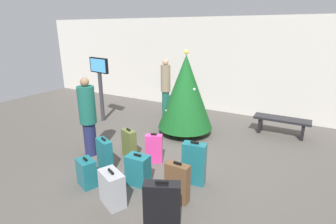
# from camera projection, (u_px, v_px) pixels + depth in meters

# --- Properties ---
(ground_plane) EXTENTS (16.00, 16.00, 0.00)m
(ground_plane) POSITION_uv_depth(u_px,v_px,m) (163.00, 163.00, 5.58)
(ground_plane) COLOR #514C47
(back_wall) EXTENTS (16.00, 0.20, 3.14)m
(back_wall) POSITION_uv_depth(u_px,v_px,m) (226.00, 66.00, 8.64)
(back_wall) COLOR beige
(back_wall) RESTS_ON ground_plane
(holiday_tree) EXTENTS (1.47, 1.47, 2.26)m
(holiday_tree) POSITION_uv_depth(u_px,v_px,m) (186.00, 92.00, 6.81)
(holiday_tree) COLOR #4C3319
(holiday_tree) RESTS_ON ground_plane
(flight_info_kiosk) EXTENTS (0.78, 0.23, 1.95)m
(flight_info_kiosk) POSITION_uv_depth(u_px,v_px,m) (100.00, 79.00, 7.78)
(flight_info_kiosk) COLOR #333338
(flight_info_kiosk) RESTS_ON ground_plane
(waiting_bench) EXTENTS (1.42, 0.44, 0.48)m
(waiting_bench) POSITION_uv_depth(u_px,v_px,m) (282.00, 122.00, 6.96)
(waiting_bench) COLOR black
(waiting_bench) RESTS_ON ground_plane
(traveller_0) EXTENTS (0.47, 0.47, 1.78)m
(traveller_0) POSITION_uv_depth(u_px,v_px,m) (88.00, 116.00, 5.68)
(traveller_0) COLOR #1E234C
(traveller_0) RESTS_ON ground_plane
(traveller_1) EXTENTS (0.44, 0.44, 1.85)m
(traveller_1) POSITION_uv_depth(u_px,v_px,m) (166.00, 86.00, 8.44)
(traveller_1) COLOR #19594C
(traveller_1) RESTS_ON ground_plane
(suitcase_0) EXTENTS (0.42, 0.29, 0.61)m
(suitcase_0) POSITION_uv_depth(u_px,v_px,m) (138.00, 170.00, 4.75)
(suitcase_0) COLOR #19606B
(suitcase_0) RESTS_ON ground_plane
(suitcase_1) EXTENTS (0.54, 0.39, 0.83)m
(suitcase_1) POSITION_uv_depth(u_px,v_px,m) (162.00, 208.00, 3.57)
(suitcase_1) COLOR black
(suitcase_1) RESTS_ON ground_plane
(suitcase_2) EXTENTS (0.40, 0.30, 0.69)m
(suitcase_2) POSITION_uv_depth(u_px,v_px,m) (129.00, 144.00, 5.73)
(suitcase_2) COLOR #59602D
(suitcase_2) RESTS_ON ground_plane
(suitcase_3) EXTENTS (0.46, 0.32, 0.68)m
(suitcase_3) POSITION_uv_depth(u_px,v_px,m) (105.00, 155.00, 5.25)
(suitcase_3) COLOR #19606B
(suitcase_3) RESTS_ON ground_plane
(suitcase_4) EXTENTS (0.54, 0.44, 0.62)m
(suitcase_4) POSITION_uv_depth(u_px,v_px,m) (112.00, 188.00, 4.19)
(suitcase_4) COLOR #9EA0A5
(suitcase_4) RESTS_ON ground_plane
(suitcase_5) EXTENTS (0.43, 0.37, 0.55)m
(suitcase_5) POSITION_uv_depth(u_px,v_px,m) (87.00, 173.00, 4.71)
(suitcase_5) COLOR #19606B
(suitcase_5) RESTS_ON ground_plane
(suitcase_6) EXTENTS (0.45, 0.27, 0.84)m
(suitcase_6) POSITION_uv_depth(u_px,v_px,m) (194.00, 163.00, 4.75)
(suitcase_6) COLOR #19606B
(suitcase_6) RESTS_ON ground_plane
(suitcase_7) EXTENTS (0.39, 0.30, 0.67)m
(suitcase_7) POSITION_uv_depth(u_px,v_px,m) (154.00, 149.00, 5.53)
(suitcase_7) COLOR #E5388C
(suitcase_7) RESTS_ON ground_plane
(suitcase_8) EXTENTS (0.41, 0.18, 0.72)m
(suitcase_8) POSITION_uv_depth(u_px,v_px,m) (177.00, 183.00, 4.26)
(suitcase_8) COLOR brown
(suitcase_8) RESTS_ON ground_plane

